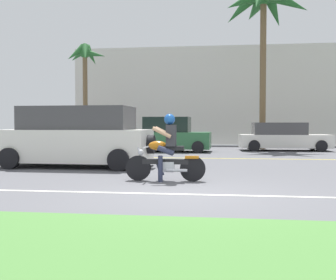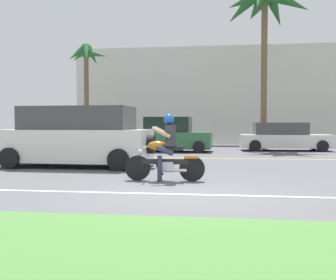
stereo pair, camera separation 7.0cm
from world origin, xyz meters
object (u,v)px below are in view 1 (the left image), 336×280
suv_nearby (76,137)px  parked_car_1 (170,136)px  palm_tree_0 (85,63)px  motorcyclist (166,153)px  palm_tree_2 (263,6)px  parked_car_2 (283,137)px  parked_car_0 (65,136)px

suv_nearby → parked_car_1: size_ratio=1.29×
suv_nearby → palm_tree_0: 12.88m
motorcyclist → palm_tree_2: size_ratio=0.21×
palm_tree_0 → motorcyclist: bearing=-64.5°
parked_car_1 → parked_car_2: (5.54, 1.44, -0.11)m
parked_car_0 → palm_tree_2: 12.52m
parked_car_1 → palm_tree_0: size_ratio=0.61×
parked_car_2 → palm_tree_2: bearing=127.9°
suv_nearby → palm_tree_0: bearing=107.5°
parked_car_2 → suv_nearby: bearing=-130.7°
suv_nearby → parked_car_0: 8.93m
parked_car_0 → palm_tree_2: size_ratio=0.43×
palm_tree_0 → palm_tree_2: 10.78m
palm_tree_2 → parked_car_1: bearing=-150.4°
parked_car_2 → palm_tree_2: (-0.92, 1.18, 6.93)m
parked_car_1 → palm_tree_2: (4.61, 2.62, 6.82)m
parked_car_0 → parked_car_2: parked_car_0 is taller
motorcyclist → parked_car_1: size_ratio=0.50×
parked_car_0 → palm_tree_0: (-0.07, 3.47, 4.35)m
parked_car_0 → palm_tree_0: size_ratio=0.63×
motorcyclist → palm_tree_0: (-6.91, 14.50, 4.38)m
motorcyclist → palm_tree_0: palm_tree_0 is taller
parked_car_0 → motorcyclist: bearing=-58.2°
parked_car_1 → palm_tree_2: bearing=29.6°
parked_car_0 → parked_car_1: (5.66, -0.76, 0.09)m
motorcyclist → parked_car_0: size_ratio=0.48×
parked_car_1 → parked_car_2: 5.72m
parked_car_1 → parked_car_2: bearing=14.6°
motorcyclist → palm_tree_0: bearing=115.5°
parked_car_2 → palm_tree_0: (-11.27, 2.79, 4.38)m
parked_car_1 → motorcyclist: bearing=-83.5°
motorcyclist → palm_tree_0: 16.65m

